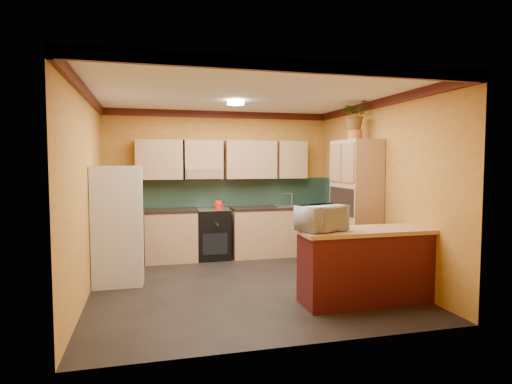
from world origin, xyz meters
TOP-DOWN VIEW (x-y plane):
  - room_shell at (0.02, 0.28)m, footprint 4.24×4.24m
  - base_cabinets_back at (0.44, 1.80)m, footprint 3.65×0.60m
  - countertop_back at (0.44, 1.80)m, footprint 3.65×0.62m
  - stove at (-0.19, 1.80)m, footprint 0.58×0.58m
  - kettle at (-0.09, 1.75)m, footprint 0.18×0.18m
  - sink at (1.21, 1.80)m, footprint 0.48×0.40m
  - base_cabinets_right at (1.80, 1.00)m, footprint 0.60×0.80m
  - countertop_right at (1.80, 1.00)m, footprint 0.62×0.80m
  - fridge at (-1.75, 0.56)m, footprint 0.68×0.66m
  - pantry at (1.85, 0.25)m, footprint 0.48×0.90m
  - fern_pot at (1.85, 0.30)m, footprint 0.22×0.22m
  - fern at (1.85, 0.30)m, footprint 0.50×0.45m
  - breakfast_bar at (1.38, -1.11)m, footprint 1.80×0.55m
  - bar_top at (1.38, -1.11)m, footprint 1.90×0.65m
  - microwave at (0.70, -1.11)m, footprint 0.65×0.54m

SIDE VIEW (x-z plane):
  - base_cabinets_back at x=0.44m, z-range 0.00..0.88m
  - base_cabinets_right at x=1.80m, z-range 0.00..0.88m
  - breakfast_bar at x=1.38m, z-range 0.00..0.88m
  - stove at x=-0.19m, z-range 0.00..0.91m
  - fridge at x=-1.75m, z-range 0.00..1.70m
  - countertop_back at x=0.44m, z-range 0.88..0.92m
  - countertop_right at x=1.80m, z-range 0.88..0.92m
  - bar_top at x=1.38m, z-range 0.88..0.93m
  - sink at x=1.21m, z-range 0.92..0.95m
  - kettle at x=-0.09m, z-range 0.91..1.09m
  - pantry at x=1.85m, z-range 0.00..2.10m
  - microwave at x=0.70m, z-range 0.93..1.24m
  - room_shell at x=0.02m, z-range 0.73..3.45m
  - fern_pot at x=1.85m, z-range 2.10..2.26m
  - fern at x=1.85m, z-range 2.26..2.74m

